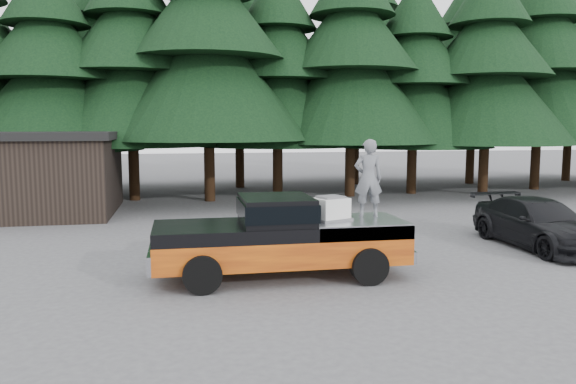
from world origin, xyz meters
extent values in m
plane|color=#454548|center=(0.00, 0.00, 0.00)|extent=(120.00, 120.00, 0.00)
cube|color=black|center=(-0.18, 0.77, 1.62)|extent=(1.66, 1.90, 0.59)
cube|color=silver|center=(1.11, 0.71, 1.58)|extent=(0.92, 0.85, 0.51)
imported|color=slate|center=(2.15, 1.06, 2.28)|extent=(0.75, 0.54, 1.89)
imported|color=black|center=(7.91, 2.57, 0.71)|extent=(2.09, 4.91, 1.41)
cube|color=black|center=(-9.00, 12.00, 1.50)|extent=(8.00, 6.00, 3.00)
cube|color=black|center=(-9.00, 12.00, 3.15)|extent=(8.40, 6.40, 0.30)
camera|label=1|loc=(-2.33, -11.89, 3.56)|focal=35.00mm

